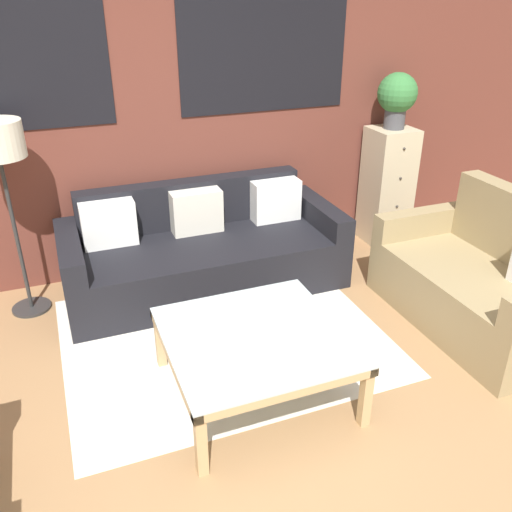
{
  "coord_description": "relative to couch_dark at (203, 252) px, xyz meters",
  "views": [
    {
      "loc": [
        -0.75,
        -1.78,
        2.18
      ],
      "look_at": [
        0.42,
        1.24,
        0.55
      ],
      "focal_mm": 38.0,
      "sensor_mm": 36.0,
      "label": 1
    }
  ],
  "objects": [
    {
      "name": "ground_plane",
      "position": [
        -0.25,
        -1.95,
        -0.28
      ],
      "size": [
        16.0,
        16.0,
        0.0
      ],
      "primitive_type": "plane",
      "color": "#9E754C"
    },
    {
      "name": "wall_back_brick",
      "position": [
        -0.25,
        0.49,
        1.12
      ],
      "size": [
        8.4,
        0.09,
        2.8
      ],
      "color": "brown",
      "rests_on": "ground_plane"
    },
    {
      "name": "rug",
      "position": [
        -0.09,
        -0.77,
        -0.28
      ],
      "size": [
        2.12,
        1.79,
        0.0
      ],
      "color": "silver",
      "rests_on": "ground_plane"
    },
    {
      "name": "couch_dark",
      "position": [
        0.0,
        0.0,
        0.0
      ],
      "size": [
        2.14,
        0.88,
        0.78
      ],
      "color": "black",
      "rests_on": "ground_plane"
    },
    {
      "name": "settee_vintage",
      "position": [
        1.66,
        -1.25,
        0.03
      ],
      "size": [
        0.8,
        1.45,
        0.92
      ],
      "color": "#99845B",
      "rests_on": "ground_plane"
    },
    {
      "name": "coffee_table",
      "position": [
        -0.09,
        -1.38,
        0.07
      ],
      "size": [
        1.0,
        1.0,
        0.41
      ],
      "color": "silver",
      "rests_on": "ground_plane"
    },
    {
      "name": "drawer_cabinet",
      "position": [
        1.82,
        0.22,
        0.24
      ],
      "size": [
        0.38,
        0.38,
        1.06
      ],
      "color": "#C6B793",
      "rests_on": "ground_plane"
    },
    {
      "name": "potted_plant",
      "position": [
        1.82,
        0.22,
        1.05
      ],
      "size": [
        0.34,
        0.34,
        0.47
      ],
      "color": "#47474C",
      "rests_on": "drawer_cabinet"
    }
  ]
}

